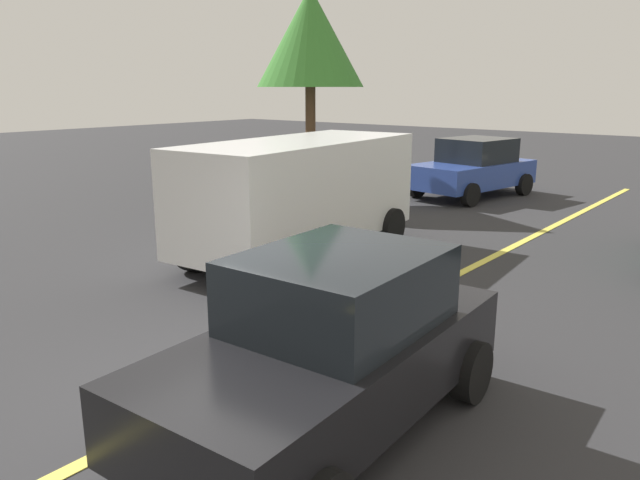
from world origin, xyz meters
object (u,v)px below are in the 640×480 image
(car_blue_far_lane, at_px, (473,168))
(car_black_behind_van, at_px, (331,345))
(white_van, at_px, (299,191))
(tree_left_verge, at_px, (310,39))

(car_blue_far_lane, relative_size, car_black_behind_van, 1.06)
(white_van, relative_size, tree_left_verge, 0.94)
(white_van, relative_size, car_black_behind_van, 1.35)
(white_van, height_order, tree_left_verge, tree_left_verge)
(car_blue_far_lane, bearing_deg, car_black_behind_van, -160.05)
(white_van, xyz_separation_m, tree_left_verge, (4.63, 3.61, 3.11))
(car_blue_far_lane, distance_m, car_black_behind_van, 13.34)
(white_van, relative_size, car_blue_far_lane, 1.28)
(car_blue_far_lane, distance_m, tree_left_verge, 5.97)
(white_van, bearing_deg, car_blue_far_lane, 2.96)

